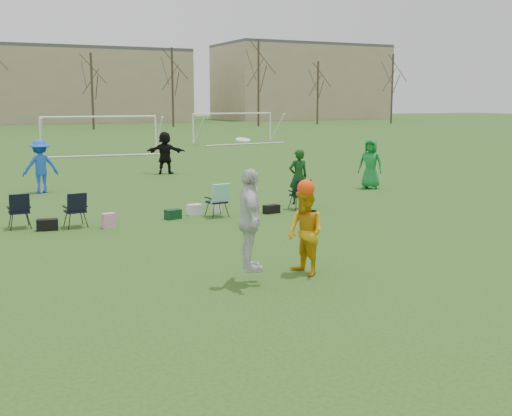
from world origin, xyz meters
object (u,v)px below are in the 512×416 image
fielder_green_far (371,164)px  center_contest (278,225)px  goal_mid (99,124)px  fielder_blue (40,166)px  goal_right (233,119)px  fielder_black (165,153)px

fielder_green_far → center_contest: 13.65m
goal_mid → fielder_green_far: bearing=-70.1°
fielder_blue → center_contest: (2.55, -14.34, 0.06)m
fielder_green_far → goal_right: size_ratio=0.27×
fielder_green_far → fielder_black: 10.19m
center_contest → fielder_blue: bearing=100.1°
center_contest → goal_mid: bearing=84.0°
fielder_black → goal_mid: 12.75m
fielder_green_far → center_contest: center_contest is taller
fielder_blue → fielder_green_far: size_ratio=1.03×
center_contest → goal_right: bearing=67.7°
fielder_blue → goal_mid: 17.79m
fielder_blue → goal_right: 28.94m
fielder_green_far → goal_mid: size_ratio=0.26×
center_contest → goal_right: (15.26, 37.14, 0.86)m
fielder_green_far → center_contest: (-9.30, -9.98, 0.09)m
fielder_green_far → fielder_blue: bearing=-148.7°
goal_mid → goal_right: 13.42m
goal_mid → goal_right: size_ratio=1.01×
fielder_blue → center_contest: bearing=95.1°
fielder_green_far → goal_right: bearing=129.1°
fielder_green_far → goal_mid: (-6.04, 21.15, 0.95)m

